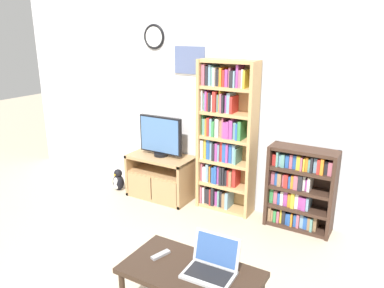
{
  "coord_description": "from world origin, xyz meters",
  "views": [
    {
      "loc": [
        1.86,
        -1.8,
        2.1
      ],
      "look_at": [
        0.12,
        1.17,
        1.04
      ],
      "focal_mm": 35.0,
      "sensor_mm": 36.0,
      "label": 1
    }
  ],
  "objects_px": {
    "tv_stand": "(160,176)",
    "television": "(161,136)",
    "laptop": "(212,264)",
    "penguin_figurine": "(118,181)",
    "coffee_table": "(191,276)",
    "remote_near_laptop": "(161,255)",
    "bookshelf_tall": "(224,137)",
    "bookshelf_short": "(299,188)"
  },
  "relations": [
    {
      "from": "tv_stand",
      "to": "bookshelf_tall",
      "type": "distance_m",
      "value": 1.04
    },
    {
      "from": "bookshelf_tall",
      "to": "bookshelf_short",
      "type": "xyz_separation_m",
      "value": [
        0.9,
        -0.01,
        -0.44
      ]
    },
    {
      "from": "television",
      "to": "laptop",
      "type": "relative_size",
      "value": 1.64
    },
    {
      "from": "tv_stand",
      "to": "bookshelf_tall",
      "type": "xyz_separation_m",
      "value": [
        0.83,
        0.13,
        0.61
      ]
    },
    {
      "from": "bookshelf_short",
      "to": "remote_near_laptop",
      "type": "xyz_separation_m",
      "value": [
        -0.58,
        -1.76,
        -0.01
      ]
    },
    {
      "from": "bookshelf_short",
      "to": "laptop",
      "type": "relative_size",
      "value": 2.51
    },
    {
      "from": "laptop",
      "to": "penguin_figurine",
      "type": "relative_size",
      "value": 1.23
    },
    {
      "from": "television",
      "to": "penguin_figurine",
      "type": "height_order",
      "value": "television"
    },
    {
      "from": "penguin_figurine",
      "to": "bookshelf_short",
      "type": "bearing_deg",
      "value": 5.91
    },
    {
      "from": "tv_stand",
      "to": "remote_near_laptop",
      "type": "height_order",
      "value": "tv_stand"
    },
    {
      "from": "tv_stand",
      "to": "penguin_figurine",
      "type": "distance_m",
      "value": 0.65
    },
    {
      "from": "television",
      "to": "laptop",
      "type": "height_order",
      "value": "television"
    },
    {
      "from": "tv_stand",
      "to": "bookshelf_short",
      "type": "distance_m",
      "value": 1.75
    },
    {
      "from": "coffee_table",
      "to": "remote_near_laptop",
      "type": "xyz_separation_m",
      "value": [
        -0.29,
        0.04,
        0.06
      ]
    },
    {
      "from": "television",
      "to": "bookshelf_short",
      "type": "relative_size",
      "value": 0.65
    },
    {
      "from": "bookshelf_tall",
      "to": "laptop",
      "type": "distance_m",
      "value": 1.95
    },
    {
      "from": "coffee_table",
      "to": "penguin_figurine",
      "type": "height_order",
      "value": "coffee_table"
    },
    {
      "from": "bookshelf_tall",
      "to": "penguin_figurine",
      "type": "height_order",
      "value": "bookshelf_tall"
    },
    {
      "from": "tv_stand",
      "to": "television",
      "type": "xyz_separation_m",
      "value": [
        -0.0,
        0.03,
        0.53
      ]
    },
    {
      "from": "coffee_table",
      "to": "television",
      "type": "bearing_deg",
      "value": 130.34
    },
    {
      "from": "coffee_table",
      "to": "penguin_figurine",
      "type": "xyz_separation_m",
      "value": [
        -2.07,
        1.56,
        -0.26
      ]
    },
    {
      "from": "television",
      "to": "bookshelf_short",
      "type": "distance_m",
      "value": 1.77
    },
    {
      "from": "bookshelf_short",
      "to": "penguin_figurine",
      "type": "relative_size",
      "value": 3.1
    },
    {
      "from": "tv_stand",
      "to": "remote_near_laptop",
      "type": "relative_size",
      "value": 5.02
    },
    {
      "from": "tv_stand",
      "to": "bookshelf_tall",
      "type": "bearing_deg",
      "value": 8.97
    },
    {
      "from": "tv_stand",
      "to": "coffee_table",
      "type": "xyz_separation_m",
      "value": [
        1.45,
        -1.68,
        0.11
      ]
    },
    {
      "from": "tv_stand",
      "to": "bookshelf_short",
      "type": "xyz_separation_m",
      "value": [
        1.73,
        0.12,
        0.17
      ]
    },
    {
      "from": "laptop",
      "to": "penguin_figurine",
      "type": "height_order",
      "value": "laptop"
    },
    {
      "from": "bookshelf_tall",
      "to": "penguin_figurine",
      "type": "xyz_separation_m",
      "value": [
        -1.45,
        -0.25,
        -0.76
      ]
    },
    {
      "from": "laptop",
      "to": "coffee_table",
      "type": "bearing_deg",
      "value": -159.39
    },
    {
      "from": "laptop",
      "to": "penguin_figurine",
      "type": "xyz_separation_m",
      "value": [
        -2.21,
        1.5,
        -0.37
      ]
    },
    {
      "from": "television",
      "to": "coffee_table",
      "type": "xyz_separation_m",
      "value": [
        1.45,
        -1.71,
        -0.42
      ]
    },
    {
      "from": "bookshelf_tall",
      "to": "bookshelf_short",
      "type": "height_order",
      "value": "bookshelf_tall"
    },
    {
      "from": "coffee_table",
      "to": "remote_near_laptop",
      "type": "bearing_deg",
      "value": 172.64
    },
    {
      "from": "television",
      "to": "remote_near_laptop",
      "type": "distance_m",
      "value": 2.06
    },
    {
      "from": "coffee_table",
      "to": "tv_stand",
      "type": "bearing_deg",
      "value": 130.78
    },
    {
      "from": "bookshelf_short",
      "to": "remote_near_laptop",
      "type": "distance_m",
      "value": 1.86
    },
    {
      "from": "television",
      "to": "laptop",
      "type": "xyz_separation_m",
      "value": [
        1.59,
        -1.65,
        -0.31
      ]
    },
    {
      "from": "television",
      "to": "bookshelf_tall",
      "type": "relative_size",
      "value": 0.33
    },
    {
      "from": "bookshelf_tall",
      "to": "penguin_figurine",
      "type": "relative_size",
      "value": 6.05
    },
    {
      "from": "tv_stand",
      "to": "bookshelf_short",
      "type": "relative_size",
      "value": 0.91
    },
    {
      "from": "bookshelf_tall",
      "to": "penguin_figurine",
      "type": "bearing_deg",
      "value": -170.18
    }
  ]
}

